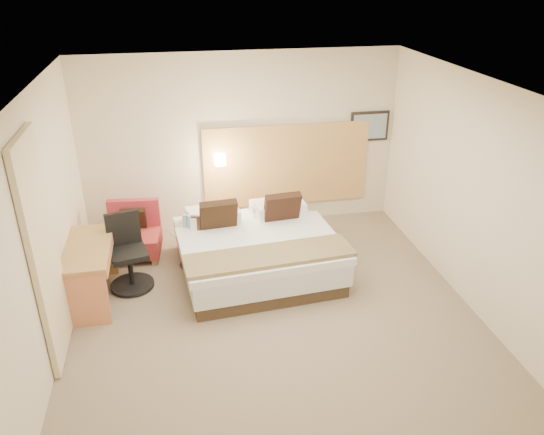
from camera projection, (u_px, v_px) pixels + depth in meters
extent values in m
cube|color=#816F57|center=(273.00, 313.00, 6.40)|extent=(4.80, 5.00, 0.02)
cube|color=white|center=(273.00, 87.00, 5.21)|extent=(4.80, 5.00, 0.02)
cube|color=beige|center=(241.00, 142.00, 8.02)|extent=(4.80, 0.02, 2.70)
cube|color=beige|center=(344.00, 366.00, 3.59)|extent=(4.80, 0.02, 2.70)
cube|color=beige|center=(41.00, 231.00, 5.40)|extent=(0.02, 5.00, 2.70)
cube|color=beige|center=(474.00, 195.00, 6.22)|extent=(0.02, 5.00, 2.70)
cube|color=tan|center=(287.00, 165.00, 8.28)|extent=(2.60, 0.04, 1.30)
cube|color=black|center=(369.00, 126.00, 8.28)|extent=(0.62, 0.03, 0.47)
cube|color=gray|center=(370.00, 127.00, 8.26)|extent=(0.54, 0.01, 0.39)
cylinder|color=white|center=(220.00, 158.00, 7.97)|extent=(0.02, 0.12, 0.02)
cube|color=#FFEDC6|center=(220.00, 160.00, 7.92)|extent=(0.15, 0.15, 0.15)
cube|color=beige|center=(44.00, 253.00, 5.24)|extent=(0.06, 0.90, 2.42)
cylinder|color=#83AFCA|center=(185.00, 221.00, 7.16)|extent=(0.08, 0.08, 0.20)
cylinder|color=#86A9D0|center=(189.00, 222.00, 7.14)|extent=(0.08, 0.08, 0.20)
cube|color=#3E2519|center=(196.00, 223.00, 7.08)|extent=(0.14, 0.09, 0.22)
cube|color=#3D2D1E|center=(256.00, 264.00, 7.24)|extent=(2.08, 2.08, 0.18)
cube|color=silver|center=(256.00, 249.00, 7.14)|extent=(2.14, 2.14, 0.30)
cube|color=white|center=(261.00, 246.00, 6.81)|extent=(2.15, 1.59, 0.10)
cube|color=silver|center=(211.00, 215.00, 7.55)|extent=(0.72, 0.43, 0.18)
cube|color=white|center=(275.00, 207.00, 7.78)|extent=(0.72, 0.43, 0.18)
cube|color=white|center=(214.00, 216.00, 7.29)|extent=(0.72, 0.43, 0.18)
cube|color=white|center=(280.00, 208.00, 7.52)|extent=(0.72, 0.43, 0.18)
cube|color=black|center=(218.00, 217.00, 7.09)|extent=(0.52, 0.31, 0.51)
cube|color=black|center=(282.00, 209.00, 7.31)|extent=(0.52, 0.31, 0.51)
cube|color=orange|center=(269.00, 256.00, 6.44)|extent=(2.12, 0.72, 0.05)
cube|color=tan|center=(112.00, 264.00, 7.34)|extent=(0.08, 0.08, 0.09)
cube|color=#9E734A|center=(155.00, 261.00, 7.40)|extent=(0.08, 0.08, 0.09)
cube|color=tan|center=(118.00, 246.00, 7.80)|extent=(0.08, 0.08, 0.09)
cube|color=#AA8750|center=(158.00, 244.00, 7.86)|extent=(0.08, 0.08, 0.09)
cube|color=maroon|center=(134.00, 242.00, 7.52)|extent=(0.79, 0.70, 0.27)
cube|color=#A52C35|center=(134.00, 213.00, 7.61)|extent=(0.74, 0.17, 0.41)
cube|color=black|center=(134.00, 220.00, 7.55)|extent=(0.36, 0.20, 0.36)
cylinder|color=#BCBDC2|center=(191.00, 265.00, 7.38)|extent=(0.43, 0.43, 0.02)
cylinder|color=white|center=(190.00, 248.00, 7.27)|extent=(0.05, 0.05, 0.52)
cylinder|color=silver|center=(189.00, 231.00, 7.15)|extent=(0.63, 0.63, 0.01)
cube|color=#A57840|center=(87.00, 248.00, 6.35)|extent=(0.55, 1.19, 0.04)
cube|color=#D17A52|center=(86.00, 300.00, 6.02)|extent=(0.50, 0.04, 0.71)
cube|color=#B18545|center=(96.00, 252.00, 7.00)|extent=(0.50, 0.04, 0.71)
cube|color=#D28352|center=(92.00, 253.00, 6.39)|extent=(0.45, 1.12, 0.10)
cylinder|color=black|center=(133.00, 285.00, 6.89)|extent=(0.66, 0.66, 0.04)
cylinder|color=black|center=(131.00, 269.00, 6.79)|extent=(0.08, 0.08, 0.43)
cube|color=black|center=(128.00, 253.00, 6.68)|extent=(0.54, 0.54, 0.07)
cube|color=black|center=(123.00, 228.00, 6.73)|extent=(0.43, 0.15, 0.45)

